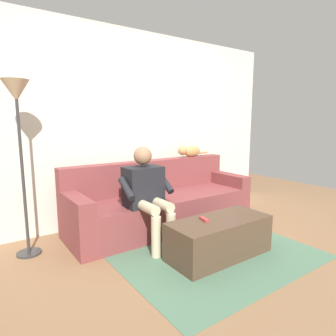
{
  "coord_description": "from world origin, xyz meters",
  "views": [
    {
      "loc": [
        2.01,
        2.9,
        1.36
      ],
      "look_at": [
        0.0,
        0.02,
        0.78
      ],
      "focal_mm": 31.11,
      "sensor_mm": 36.0,
      "label": 1
    }
  ],
  "objects_px": {
    "coffee_table": "(219,238)",
    "cat_on_backrest": "(189,151)",
    "person_solo_seated": "(146,190)",
    "remote_red": "(204,219)",
    "floor_lamp": "(18,112)",
    "couch": "(161,204)"
  },
  "relations": [
    {
      "from": "coffee_table",
      "to": "couch",
      "type": "bearing_deg",
      "value": -90.0
    },
    {
      "from": "coffee_table",
      "to": "person_solo_seated",
      "type": "height_order",
      "value": "person_solo_seated"
    },
    {
      "from": "coffee_table",
      "to": "remote_red",
      "type": "bearing_deg",
      "value": -21.53
    },
    {
      "from": "person_solo_seated",
      "to": "floor_lamp",
      "type": "bearing_deg",
      "value": -22.68
    },
    {
      "from": "person_solo_seated",
      "to": "coffee_table",
      "type": "bearing_deg",
      "value": 123.14
    },
    {
      "from": "cat_on_backrest",
      "to": "remote_red",
      "type": "distance_m",
      "value": 1.59
    },
    {
      "from": "cat_on_backrest",
      "to": "person_solo_seated",
      "type": "bearing_deg",
      "value": 29.98
    },
    {
      "from": "coffee_table",
      "to": "remote_red",
      "type": "xyz_separation_m",
      "value": [
        0.15,
        -0.06,
        0.21
      ]
    },
    {
      "from": "couch",
      "to": "floor_lamp",
      "type": "relative_size",
      "value": 1.39
    },
    {
      "from": "coffee_table",
      "to": "person_solo_seated",
      "type": "xyz_separation_m",
      "value": [
        0.44,
        -0.68,
        0.42
      ]
    },
    {
      "from": "couch",
      "to": "cat_on_backrest",
      "type": "relative_size",
      "value": 4.49
    },
    {
      "from": "cat_on_backrest",
      "to": "floor_lamp",
      "type": "height_order",
      "value": "floor_lamp"
    },
    {
      "from": "coffee_table",
      "to": "cat_on_backrest",
      "type": "height_order",
      "value": "cat_on_backrest"
    },
    {
      "from": "floor_lamp",
      "to": "remote_red",
      "type": "bearing_deg",
      "value": 142.52
    },
    {
      "from": "remote_red",
      "to": "floor_lamp",
      "type": "relative_size",
      "value": 0.07
    },
    {
      "from": "couch",
      "to": "coffee_table",
      "type": "height_order",
      "value": "couch"
    },
    {
      "from": "floor_lamp",
      "to": "person_solo_seated",
      "type": "bearing_deg",
      "value": 157.32
    },
    {
      "from": "coffee_table",
      "to": "floor_lamp",
      "type": "height_order",
      "value": "floor_lamp"
    },
    {
      "from": "person_solo_seated",
      "to": "remote_red",
      "type": "relative_size",
      "value": 8.66
    },
    {
      "from": "remote_red",
      "to": "floor_lamp",
      "type": "xyz_separation_m",
      "value": [
        1.42,
        -1.09,
        1.04
      ]
    },
    {
      "from": "coffee_table",
      "to": "person_solo_seated",
      "type": "distance_m",
      "value": 0.91
    },
    {
      "from": "couch",
      "to": "remote_red",
      "type": "height_order",
      "value": "couch"
    }
  ]
}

